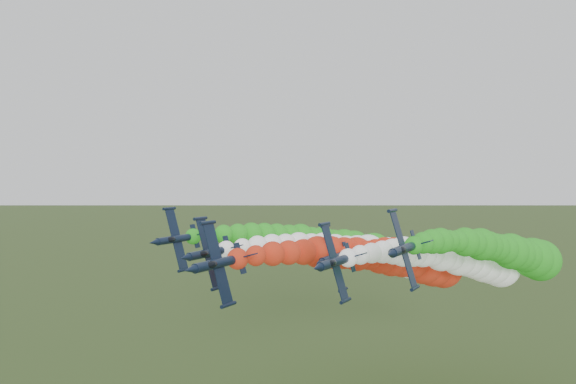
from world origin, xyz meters
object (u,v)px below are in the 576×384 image
jet_trail (454,258)px  jet_outer_right (515,254)px  jet_inner_left (381,255)px  jet_outer_left (344,245)px  jet_lead (403,262)px  jet_inner_right (470,261)px

jet_trail → jet_outer_right: bearing=-30.3°
jet_inner_left → jet_outer_right: (28.00, 6.89, 1.55)m
jet_outer_left → jet_outer_right: (39.62, 2.10, 0.53)m
jet_lead → jet_outer_right: 26.04m
jet_outer_right → jet_inner_right: bearing=-152.7°
jet_inner_right → jet_lead: bearing=-130.2°
jet_outer_left → jet_inner_right: bearing=-4.3°
jet_inner_left → jet_inner_right: (19.41, 2.45, -0.17)m
jet_outer_right → jet_trail: size_ratio=1.00×
jet_outer_right → jet_trail: (-15.14, 8.86, -3.34)m
jet_outer_right → jet_outer_left: bearing=-177.0°
jet_lead → jet_trail: bearing=80.6°
jet_outer_right → jet_trail: jet_outer_right is taller
jet_outer_right → jet_inner_left: bearing=-166.2°
jet_outer_right → jet_trail: 17.86m
jet_lead → jet_inner_left: size_ratio=1.00×
jet_inner_right → jet_trail: size_ratio=1.00×
jet_inner_left → jet_outer_left: jet_outer_left is taller
jet_outer_left → jet_outer_right: size_ratio=0.99×
jet_lead → jet_outer_left: bearing=143.0°
jet_lead → jet_inner_right: size_ratio=1.00×
jet_lead → jet_inner_left: jet_lead is taller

